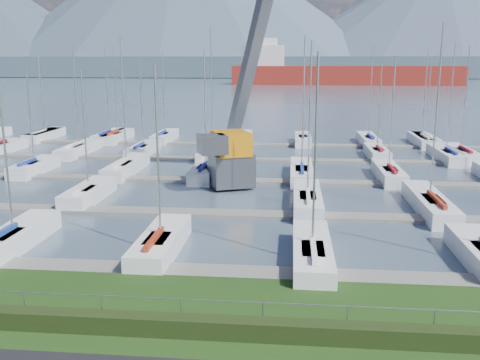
# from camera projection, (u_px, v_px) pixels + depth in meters

# --- Properties ---
(water) EXTENTS (800.00, 540.00, 0.20)m
(water) POSITION_uv_depth(u_px,v_px,m) (287.00, 81.00, 272.24)
(water) COLOR #475667
(hedge) EXTENTS (80.00, 0.70, 0.70)m
(hedge) POSITION_uv_depth(u_px,v_px,m) (207.00, 327.00, 19.15)
(hedge) COLOR black
(hedge) RESTS_ON grass
(fence) EXTENTS (80.00, 0.04, 0.04)m
(fence) POSITION_uv_depth(u_px,v_px,m) (208.00, 300.00, 19.35)
(fence) COLOR gray
(fence) RESTS_ON grass
(foothill) EXTENTS (900.00, 80.00, 12.00)m
(foothill) POSITION_uv_depth(u_px,v_px,m) (288.00, 67.00, 338.83)
(foothill) COLOR #455866
(foothill) RESTS_ON water
(mountains) EXTENTS (1190.00, 360.00, 115.00)m
(mountains) POSITION_uv_depth(u_px,v_px,m) (300.00, 10.00, 401.73)
(mountains) COLOR #425261
(mountains) RESTS_ON water
(docks) EXTENTS (90.00, 41.60, 0.25)m
(docks) POSITION_uv_depth(u_px,v_px,m) (256.00, 181.00, 44.92)
(docks) COLOR slate
(docks) RESTS_ON water
(crane) EXTENTS (7.69, 12.93, 22.35)m
(crane) POSITION_uv_depth(u_px,v_px,m) (238.00, 116.00, 43.02)
(crane) COLOR #585B60
(crane) RESTS_ON water
(cargo_ship_mid) EXTENTS (95.38, 19.80, 21.50)m
(cargo_ship_mid) POSITION_uv_depth(u_px,v_px,m) (335.00, 75.00, 226.69)
(cargo_ship_mid) COLOR maroon
(cargo_ship_mid) RESTS_ON water
(sailboat_fleet) EXTENTS (75.97, 49.23, 13.61)m
(sailboat_fleet) POSITION_uv_depth(u_px,v_px,m) (221.00, 110.00, 48.07)
(sailboat_fleet) COLOR white
(sailboat_fleet) RESTS_ON water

